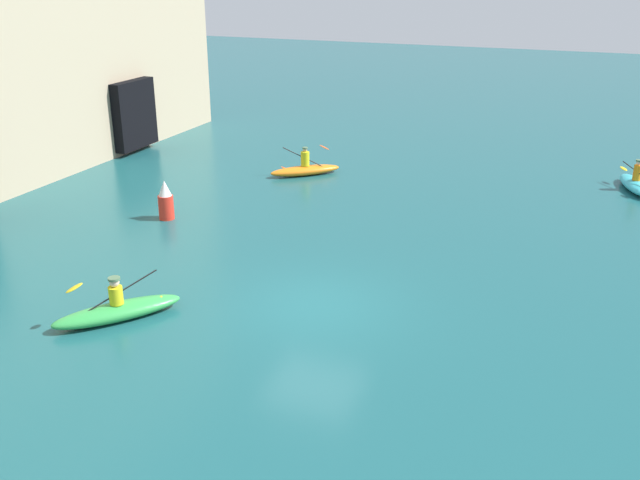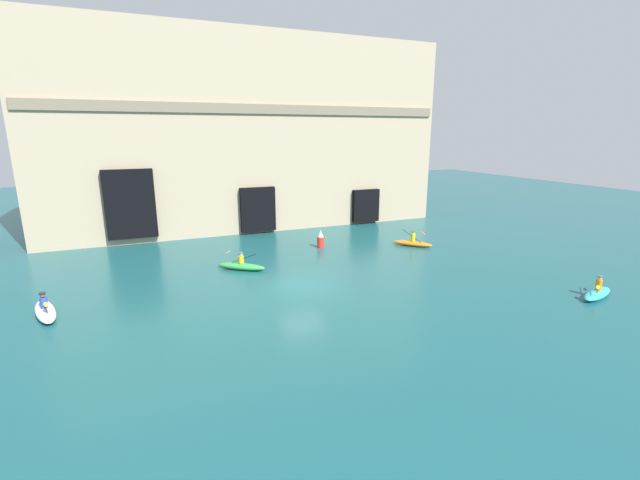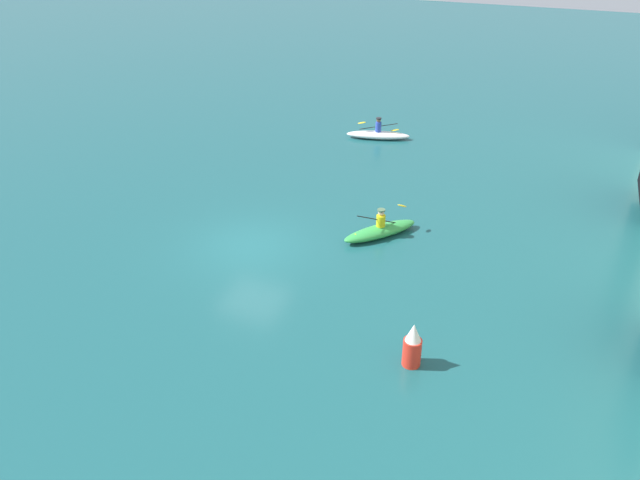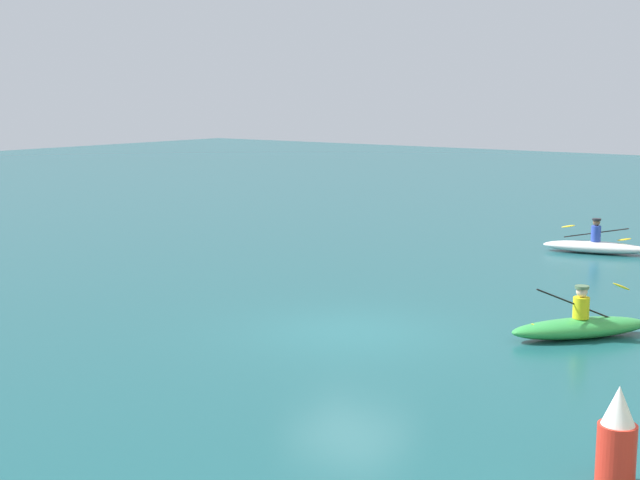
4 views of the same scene
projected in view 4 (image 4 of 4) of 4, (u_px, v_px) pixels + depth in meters
ground_plane at (350, 332)px, 19.38m from camera, size 120.00×120.00×0.00m
kayak_white at (595, 246)px, 28.85m from camera, size 1.64×3.40×1.13m
kayak_green at (580, 326)px, 18.87m from camera, size 2.97×2.58×1.17m
marker_buoy at (617, 439)px, 11.74m from camera, size 0.52×0.52×1.36m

